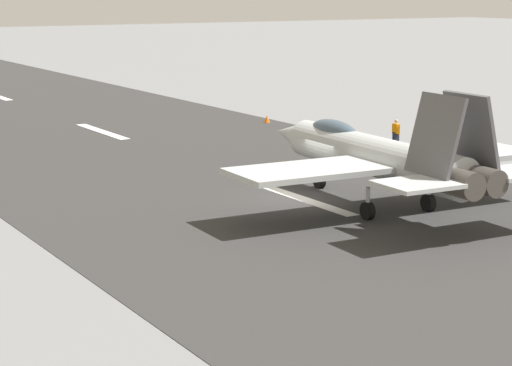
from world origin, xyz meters
The scene contains 6 objects.
ground_plane centered at (0.00, 0.00, 0.00)m, with size 400.00×400.00×0.00m, color slate.
runway_strip centered at (-0.02, 0.00, 0.01)m, with size 240.00×26.00×0.02m.
fighter_jet centered at (-3.44, -1.83, 2.37)m, with size 16.21×14.73×5.56m.
crew_person centered at (9.07, -13.18, 0.84)m, with size 0.70×0.36×1.68m.
marker_cone_mid centered at (4.36, -11.86, 0.28)m, with size 0.44×0.44×0.55m, color orange.
marker_cone_far centered at (21.97, -11.86, 0.28)m, with size 0.44×0.44×0.55m, color orange.
Camera 1 is at (-35.83, 23.87, 9.58)m, focal length 66.62 mm.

